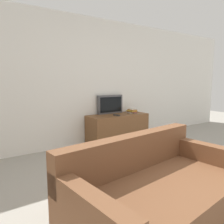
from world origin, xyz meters
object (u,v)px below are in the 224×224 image
Objects in this scene: tv_stand at (118,129)px; book_stack at (132,111)px; couch at (158,196)px; remote_on_stand at (117,115)px; television at (110,104)px.

tv_stand is 0.53m from book_stack.
couch is 11.02× the size of remote_on_stand.
television reaches higher than couch.
television is at bearing 78.89° from remote_on_stand.
book_stack is (0.43, -0.22, -0.15)m from television.
book_stack is at bearing -27.11° from television.
television is 2.59× the size of book_stack.
book_stack is 1.41× the size of remote_on_stand.
book_stack is at bearing -0.16° from tv_stand.
tv_stand is at bearing -78.03° from television.
remote_on_stand is (-0.07, -0.34, -0.19)m from television.
television reaches higher than tv_stand.
couch is (-1.20, -2.63, -0.55)m from television.
tv_stand is 2.71m from couch.
remote_on_stand is (-0.11, -0.12, 0.32)m from tv_stand.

